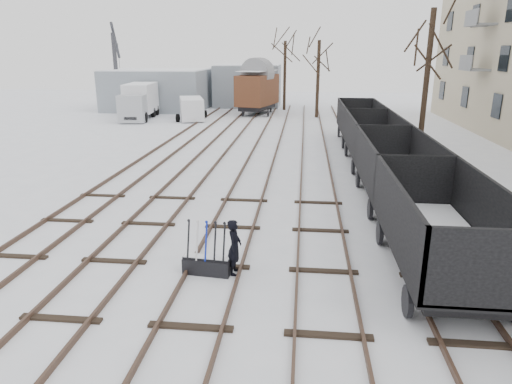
% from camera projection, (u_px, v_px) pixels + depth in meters
% --- Properties ---
extents(ground, '(120.00, 120.00, 0.00)m').
position_uv_depth(ground, '(216.00, 267.00, 12.87)').
color(ground, white).
rests_on(ground, ground).
extents(tracks, '(13.90, 52.00, 0.16)m').
position_uv_depth(tracks, '(262.00, 158.00, 25.85)').
color(tracks, black).
rests_on(tracks, ground).
extents(shed_left, '(10.00, 8.00, 4.10)m').
position_uv_depth(shed_left, '(158.00, 89.00, 47.79)').
color(shed_left, gray).
rests_on(shed_left, ground).
extents(shed_right, '(7.00, 6.00, 4.50)m').
position_uv_depth(shed_right, '(248.00, 85.00, 50.63)').
color(shed_right, gray).
rests_on(shed_right, ground).
extents(ground_frame, '(1.34, 0.55, 1.49)m').
position_uv_depth(ground_frame, '(207.00, 264.00, 12.41)').
color(ground_frame, black).
rests_on(ground_frame, ground).
extents(worker, '(0.40, 0.59, 1.55)m').
position_uv_depth(worker, '(234.00, 247.00, 12.28)').
color(worker, black).
rests_on(worker, ground).
extents(freight_wagon_a, '(2.59, 6.46, 2.64)m').
position_uv_depth(freight_wagon_a, '(439.00, 242.00, 12.04)').
color(freight_wagon_a, black).
rests_on(freight_wagon_a, ground).
extents(freight_wagon_b, '(2.59, 6.46, 2.64)m').
position_uv_depth(freight_wagon_b, '(395.00, 178.00, 18.12)').
color(freight_wagon_b, black).
rests_on(freight_wagon_b, ground).
extents(freight_wagon_c, '(2.59, 6.46, 2.64)m').
position_uv_depth(freight_wagon_c, '(373.00, 146.00, 24.20)').
color(freight_wagon_c, black).
rests_on(freight_wagon_c, ground).
extents(freight_wagon_d, '(2.59, 6.46, 2.64)m').
position_uv_depth(freight_wagon_d, '(359.00, 127.00, 30.28)').
color(freight_wagon_d, black).
rests_on(freight_wagon_d, ground).
extents(box_van_wagon, '(4.16, 5.95, 4.12)m').
position_uv_depth(box_van_wagon, '(257.00, 89.00, 43.77)').
color(box_van_wagon, black).
rests_on(box_van_wagon, ground).
extents(lorry, '(2.74, 6.99, 3.10)m').
position_uv_depth(lorry, '(139.00, 101.00, 40.84)').
color(lorry, black).
rests_on(lorry, ground).
extents(panel_van, '(3.11, 4.77, 1.94)m').
position_uv_depth(panel_van, '(192.00, 108.00, 40.41)').
color(panel_van, silver).
rests_on(panel_van, ground).
extents(crane, '(2.13, 5.17, 8.66)m').
position_uv_depth(crane, '(118.00, 87.00, 47.32)').
color(crane, '#323237').
rests_on(crane, ground).
extents(tree_near, '(0.30, 0.30, 7.98)m').
position_uv_depth(tree_near, '(426.00, 87.00, 24.40)').
color(tree_near, black).
rests_on(tree_near, ground).
extents(tree_far_left, '(0.30, 0.30, 6.89)m').
position_uv_depth(tree_far_left, '(285.00, 76.00, 46.73)').
color(tree_far_left, black).
rests_on(tree_far_left, ground).
extents(tree_far_right, '(0.30, 0.30, 6.82)m').
position_uv_depth(tree_far_right, '(318.00, 80.00, 41.29)').
color(tree_far_right, black).
rests_on(tree_far_right, ground).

